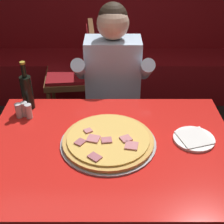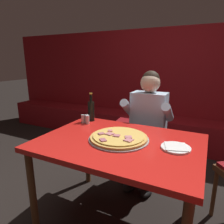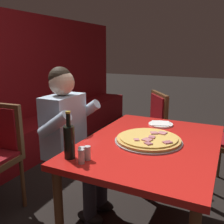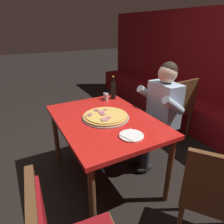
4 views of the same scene
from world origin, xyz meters
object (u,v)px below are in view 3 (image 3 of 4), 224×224
at_px(dining_chair_far_left, 148,125).
at_px(shaker_oregano, 81,157).
at_px(plate_white_paper, 161,124).
at_px(beer_bottle, 69,141).
at_px(pizza, 149,139).
at_px(shaker_red_pepper_flakes, 82,155).
at_px(diner_seated_blue_shirt, 72,135).
at_px(main_dining_table, 150,152).
at_px(shaker_parmesan, 88,154).

bearing_deg(dining_chair_far_left, shaker_oregano, -176.51).
xyz_separation_m(plate_white_paper, dining_chair_far_left, (0.62, 0.31, -0.22)).
bearing_deg(dining_chair_far_left, beer_bottle, 179.67).
xyz_separation_m(pizza, shaker_red_pepper_flakes, (-0.47, 0.26, 0.02)).
distance_m(pizza, shaker_red_pepper_flakes, 0.54).
bearing_deg(pizza, shaker_red_pepper_flakes, 151.44).
bearing_deg(dining_chair_far_left, plate_white_paper, -153.62).
xyz_separation_m(shaker_red_pepper_flakes, dining_chair_far_left, (1.53, 0.08, -0.25)).
bearing_deg(diner_seated_blue_shirt, main_dining_table, -91.20).
relative_size(main_dining_table, diner_seated_blue_shirt, 0.99).
distance_m(main_dining_table, shaker_parmesan, 0.53).
distance_m(main_dining_table, shaker_red_pepper_flakes, 0.57).
xyz_separation_m(plate_white_paper, shaker_parmesan, (-0.88, 0.21, 0.03)).
bearing_deg(shaker_oregano, beer_bottle, 72.46).
xyz_separation_m(beer_bottle, shaker_red_pepper_flakes, (-0.00, -0.09, -0.07)).
height_order(beer_bottle, dining_chair_far_left, beer_bottle).
bearing_deg(pizza, beer_bottle, 143.78).
bearing_deg(shaker_red_pepper_flakes, beer_bottle, 88.29).
bearing_deg(beer_bottle, plate_white_paper, -19.23).
relative_size(pizza, dining_chair_far_left, 0.52).
xyz_separation_m(pizza, plate_white_paper, (0.44, 0.03, -0.01)).
bearing_deg(shaker_oregano, shaker_parmesan, -6.79).
height_order(shaker_red_pepper_flakes, shaker_parmesan, same).
distance_m(pizza, plate_white_paper, 0.44).
xyz_separation_m(main_dining_table, shaker_red_pepper_flakes, (-0.48, 0.27, 0.12)).
height_order(pizza, plate_white_paper, pizza).
bearing_deg(beer_bottle, pizza, -36.22).
xyz_separation_m(main_dining_table, pizza, (-0.01, 0.01, 0.10)).
relative_size(plate_white_paper, shaker_oregano, 2.44).
bearing_deg(dining_chair_far_left, pizza, -162.33).
xyz_separation_m(shaker_red_pepper_flakes, shaker_oregano, (-0.03, -0.02, 0.00)).
bearing_deg(diner_seated_blue_shirt, shaker_oregano, -140.80).
distance_m(plate_white_paper, shaker_red_pepper_flakes, 0.94).
bearing_deg(diner_seated_blue_shirt, dining_chair_far_left, -18.06).
bearing_deg(beer_bottle, main_dining_table, -36.67).
relative_size(shaker_oregano, diner_seated_blue_shirt, 0.07).
distance_m(main_dining_table, dining_chair_far_left, 1.11).
height_order(pizza, shaker_oregano, shaker_oregano).
bearing_deg(shaker_parmesan, pizza, -27.71).
distance_m(beer_bottle, shaker_red_pepper_flakes, 0.11).
height_order(pizza, shaker_red_pepper_flakes, shaker_red_pepper_flakes).
distance_m(shaker_parmesan, dining_chair_far_left, 1.53).
distance_m(main_dining_table, shaker_oregano, 0.59).
xyz_separation_m(pizza, shaker_oregano, (-0.50, 0.24, 0.02)).
relative_size(main_dining_table, dining_chair_far_left, 1.35).
bearing_deg(shaker_red_pepper_flakes, shaker_oregano, -151.13).
distance_m(diner_seated_blue_shirt, dining_chair_far_left, 1.09).
height_order(pizza, dining_chair_far_left, dining_chair_far_left).
height_order(shaker_red_pepper_flakes, shaker_oregano, same).
relative_size(shaker_red_pepper_flakes, diner_seated_blue_shirt, 0.07).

